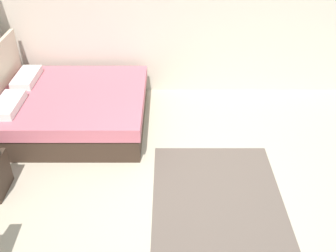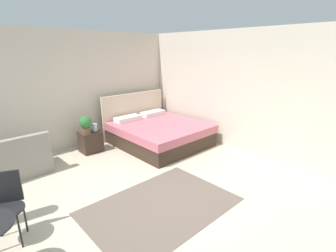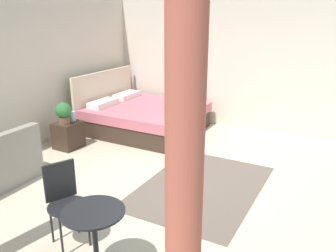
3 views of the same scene
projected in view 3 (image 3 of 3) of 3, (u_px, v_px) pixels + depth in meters
The scene contains 11 objects.
ground_plane at pixel (185, 183), 5.26m from camera, with size 9.11×9.52×0.02m, color beige.
wall_back at pixel (26, 72), 6.31m from camera, with size 9.11×0.12×2.87m, color beige.
wall_right at pixel (249, 64), 7.37m from camera, with size 0.12×6.52×2.87m, color beige.
area_rug at pixel (202, 186), 5.13m from camera, with size 2.32×1.61×0.01m, color #66564C.
bed at pixel (143, 117), 7.55m from camera, with size 2.06×2.27×1.22m.
nightstand at pixel (68, 135), 6.56m from camera, with size 0.48×0.42×0.51m.
potted_plant at pixel (64, 112), 6.32m from camera, with size 0.29×0.29×0.41m.
vase at pixel (72, 116), 6.55m from camera, with size 0.13×0.13×0.18m.
balcony_table at pixel (95, 233), 3.18m from camera, with size 0.58×0.58×0.75m.
cafe_chair_near_window at pixel (64, 196), 3.75m from camera, with size 0.58×0.58×0.92m.
curtain_left at pixel (183, 237), 1.93m from camera, with size 0.21×0.21×2.51m.
Camera 3 is at (-4.28, -2.04, 2.44)m, focal length 36.90 mm.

